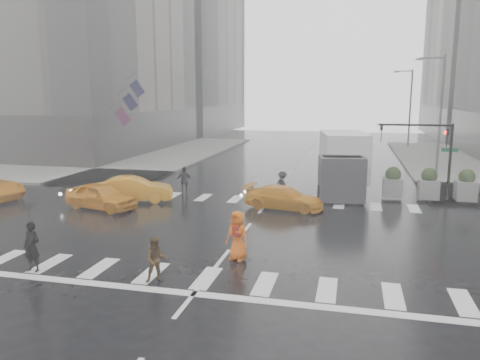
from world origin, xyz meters
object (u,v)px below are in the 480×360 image
(taxi_mid, at_px, (134,189))
(box_truck, at_px, (343,162))
(pedestrian_brown, at_px, (156,260))
(taxi_front, at_px, (101,196))
(pedestrian_orange, at_px, (237,236))
(traffic_signal_pole, at_px, (432,146))

(taxi_mid, xyz_separation_m, box_truck, (11.60, 5.37, 1.26))
(pedestrian_brown, bearing_deg, taxi_mid, 92.03)
(taxi_front, bearing_deg, pedestrian_orange, -109.21)
(box_truck, bearing_deg, pedestrian_orange, -113.54)
(pedestrian_brown, xyz_separation_m, taxi_mid, (-6.04, 10.66, -0.04))
(traffic_signal_pole, bearing_deg, pedestrian_brown, -125.57)
(box_truck, bearing_deg, traffic_signal_pole, -24.04)
(taxi_front, bearing_deg, traffic_signal_pole, -56.72)
(taxi_front, xyz_separation_m, box_truck, (12.54, 7.34, 1.28))
(taxi_mid, bearing_deg, box_truck, -84.33)
(pedestrian_brown, distance_m, pedestrian_orange, 3.40)
(taxi_front, relative_size, box_truck, 0.59)
(pedestrian_brown, xyz_separation_m, box_truck, (5.56, 16.03, 1.22))
(pedestrian_brown, xyz_separation_m, pedestrian_orange, (2.08, 2.68, 0.17))
(pedestrian_brown, distance_m, box_truck, 17.01)
(pedestrian_orange, distance_m, taxi_mid, 11.39)
(taxi_front, distance_m, taxi_mid, 2.18)
(pedestrian_brown, distance_m, taxi_front, 11.14)
(traffic_signal_pole, bearing_deg, box_truck, 164.87)
(traffic_signal_pole, xyz_separation_m, taxi_front, (-17.48, -6.01, -2.51))
(pedestrian_brown, bearing_deg, traffic_signal_pole, 26.92)
(traffic_signal_pole, bearing_deg, taxi_front, -161.04)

